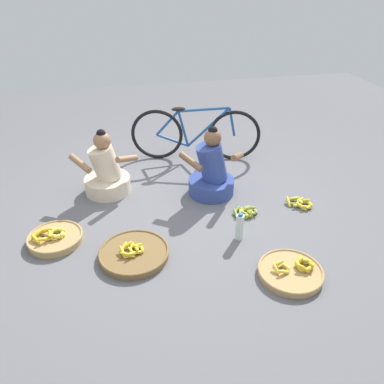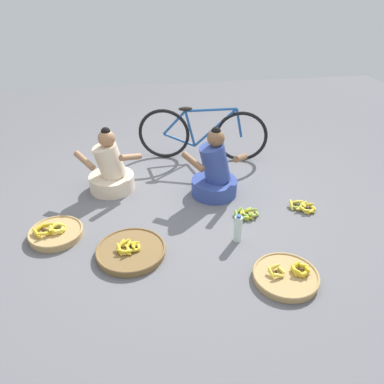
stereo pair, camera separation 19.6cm
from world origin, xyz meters
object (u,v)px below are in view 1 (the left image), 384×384
water_bottle (240,227)px  banana_basket_front_left (55,238)px  vendor_woman_front (212,173)px  loose_bananas_mid_left (299,203)px  vendor_woman_behind (106,173)px  bicycle_leaning (195,134)px  banana_basket_back_center (134,253)px  banana_basket_back_left (291,272)px  loose_bananas_mid_right (245,212)px

water_bottle → banana_basket_front_left: bearing=169.3°
vendor_woman_front → loose_bananas_mid_left: (0.88, -0.46, -0.23)m
vendor_woman_behind → bicycle_leaning: size_ratio=0.46×
banana_basket_back_center → banana_basket_back_left: bearing=-22.3°
bicycle_leaning → water_bottle: size_ratio=5.69×
vendor_woman_behind → banana_basket_back_center: size_ratio=1.21×
vendor_woman_behind → banana_basket_front_left: 1.01m
bicycle_leaning → banana_basket_back_left: size_ratio=2.98×
vendor_woman_behind → banana_basket_back_left: (1.48, -1.74, -0.21)m
vendor_woman_behind → vendor_woman_front: bearing=-13.9°
banana_basket_back_left → banana_basket_front_left: 2.20m
loose_bananas_mid_right → bicycle_leaning: bearing=99.0°
bicycle_leaning → banana_basket_front_left: bearing=-139.3°
vendor_woman_front → water_bottle: bearing=-87.1°
bicycle_leaning → water_bottle: (0.03, -1.79, -0.22)m
water_bottle → bicycle_leaning: bearing=90.9°
vendor_woman_front → banana_basket_back_center: (-0.97, -0.93, -0.22)m
loose_bananas_mid_left → loose_bananas_mid_right: (-0.64, -0.05, -0.00)m
banana_basket_back_center → banana_basket_front_left: size_ratio=1.23×
vendor_woman_front → water_bottle: 0.89m
vendor_woman_behind → water_bottle: 1.68m
banana_basket_front_left → loose_bananas_mid_right: 1.93m
vendor_woman_front → bicycle_leaning: bearing=88.9°
vendor_woman_behind → banana_basket_back_left: 2.29m
vendor_woman_front → loose_bananas_mid_left: bearing=-27.5°
banana_basket_back_center → loose_bananas_mid_left: size_ratio=2.26×
banana_basket_back_left → banana_basket_front_left: banana_basket_front_left is taller
banana_basket_back_center → loose_bananas_mid_right: banana_basket_back_center is taller
loose_bananas_mid_right → banana_basket_back_center: bearing=-160.7°
vendor_woman_behind → banana_basket_back_left: size_ratio=1.38×
vendor_woman_front → banana_basket_back_left: size_ratio=1.47×
bicycle_leaning → loose_bananas_mid_right: 1.47m
vendor_woman_front → water_bottle: vendor_woman_front is taller
vendor_woman_behind → water_bottle: bearing=-44.0°
banana_basket_back_center → loose_bananas_mid_left: (1.85, 0.47, -0.01)m
banana_basket_back_left → loose_bananas_mid_right: banana_basket_back_left is taller
vendor_woman_behind → banana_basket_front_left: bearing=-122.0°
banana_basket_back_left → loose_bananas_mid_left: 1.14m
vendor_woman_front → banana_basket_front_left: size_ratio=1.57×
banana_basket_back_center → loose_bananas_mid_right: size_ratio=2.08×
vendor_woman_front → loose_bananas_mid_right: vendor_woman_front is taller
loose_bananas_mid_left → water_bottle: 0.94m
water_bottle → banana_basket_back_left: bearing=-64.7°
banana_basket_back_center → water_bottle: size_ratio=2.18×
banana_basket_back_left → loose_bananas_mid_right: 0.95m
banana_basket_back_left → water_bottle: (-0.27, 0.58, 0.10)m
loose_bananas_mid_right → water_bottle: bearing=-117.6°
vendor_woman_behind → water_bottle: (1.21, -1.17, -0.11)m
vendor_woman_front → banana_basket_front_left: 1.79m
vendor_woman_front → bicycle_leaning: size_ratio=0.49×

